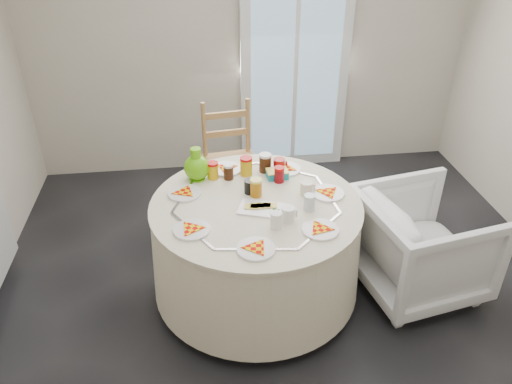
{
  "coord_description": "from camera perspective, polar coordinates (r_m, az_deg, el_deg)",
  "views": [
    {
      "loc": [
        -0.53,
        -2.44,
        2.4
      ],
      "look_at": [
        -0.2,
        0.13,
        0.8
      ],
      "focal_mm": 35.0,
      "sensor_mm": 36.0,
      "label": 1
    }
  ],
  "objects": [
    {
      "name": "floor",
      "position": [
        3.46,
        3.58,
        -12.3
      ],
      "size": [
        4.0,
        4.0,
        0.0
      ],
      "primitive_type": "plane",
      "color": "black",
      "rests_on": "ground"
    },
    {
      "name": "wall_back",
      "position": [
        4.61,
        -0.61,
        17.8
      ],
      "size": [
        4.0,
        0.02,
        2.6
      ],
      "primitive_type": "cube",
      "color": "#BCB5A3",
      "rests_on": "floor"
    },
    {
      "name": "glass_door",
      "position": [
        4.69,
        4.51,
        14.78
      ],
      "size": [
        1.0,
        0.08,
        2.1
      ],
      "primitive_type": "cube",
      "color": "silver",
      "rests_on": "floor"
    },
    {
      "name": "table",
      "position": [
        3.29,
        0.0,
        -6.31
      ],
      "size": [
        1.35,
        1.35,
        0.69
      ],
      "primitive_type": "cylinder",
      "color": "beige",
      "rests_on": "floor"
    },
    {
      "name": "wooden_chair",
      "position": [
        4.08,
        -2.87,
        3.36
      ],
      "size": [
        0.47,
        0.45,
        0.95
      ],
      "primitive_type": null,
      "rotation": [
        0.0,
        0.0,
        0.12
      ],
      "color": "#AE7545",
      "rests_on": "floor"
    },
    {
      "name": "armchair",
      "position": [
        3.51,
        18.46,
        -5.25
      ],
      "size": [
        0.85,
        0.89,
        0.79
      ],
      "primitive_type": "imported",
      "rotation": [
        0.0,
        0.0,
        1.76
      ],
      "color": "white",
      "rests_on": "floor"
    },
    {
      "name": "place_settings",
      "position": [
        3.07,
        0.0,
        -0.48
      ],
      "size": [
        1.52,
        1.52,
        0.02
      ],
      "primitive_type": null,
      "rotation": [
        0.0,
        0.0,
        -0.43
      ],
      "color": "silver",
      "rests_on": "table"
    },
    {
      "name": "jar_cluster",
      "position": [
        3.29,
        -1.35,
        2.91
      ],
      "size": [
        0.54,
        0.36,
        0.14
      ],
      "primitive_type": null,
      "rotation": [
        0.0,
        0.0,
        -0.25
      ],
      "color": "#955D24",
      "rests_on": "table"
    },
    {
      "name": "butter_tub",
      "position": [
        3.34,
        2.45,
        2.65
      ],
      "size": [
        0.15,
        0.11,
        0.06
      ],
      "primitive_type": "cube",
      "rotation": [
        0.0,
        0.0,
        0.07
      ],
      "color": "#0E7E91",
      "rests_on": "table"
    },
    {
      "name": "green_pitcher",
      "position": [
        3.3,
        -6.87,
        3.79
      ],
      "size": [
        0.22,
        0.22,
        0.22
      ],
      "primitive_type": null,
      "rotation": [
        0.0,
        0.0,
        0.4
      ],
      "color": "#59B70B",
      "rests_on": "table"
    },
    {
      "name": "cheese_platter",
      "position": [
        3.0,
        0.59,
        -1.2
      ],
      "size": [
        0.31,
        0.25,
        0.03
      ],
      "primitive_type": null,
      "rotation": [
        0.0,
        0.0,
        -0.34
      ],
      "color": "silver",
      "rests_on": "table"
    },
    {
      "name": "mugs_glasses",
      "position": [
        3.08,
        2.95,
        0.45
      ],
      "size": [
        0.8,
        0.8,
        0.11
      ],
      "primitive_type": null,
      "rotation": [
        0.0,
        0.0,
        0.43
      ],
      "color": "#A0A0A0",
      "rests_on": "table"
    }
  ]
}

